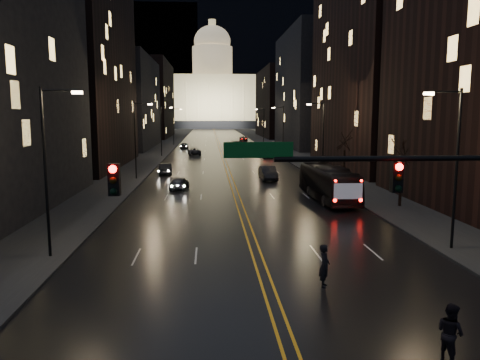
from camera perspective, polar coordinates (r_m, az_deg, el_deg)
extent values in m
plane|color=black|center=(16.67, 5.75, -19.20)|extent=(900.00, 900.00, 0.00)
cube|color=black|center=(144.82, -2.84, 5.05)|extent=(20.00, 320.00, 0.02)
cube|color=black|center=(145.24, -8.40, 5.01)|extent=(8.00, 320.00, 0.16)
cube|color=black|center=(145.74, 2.69, 5.10)|extent=(8.00, 320.00, 0.16)
cube|color=orange|center=(144.82, -2.84, 5.06)|extent=(0.62, 320.00, 0.01)
cube|color=black|center=(71.32, -19.31, 12.76)|extent=(12.00, 30.00, 28.00)
cube|color=black|center=(108.20, -13.84, 9.10)|extent=(12.00, 34.00, 20.00)
cube|color=black|center=(155.75, -10.80, 9.54)|extent=(12.00, 40.00, 24.00)
cube|color=black|center=(69.69, 16.73, 17.14)|extent=(12.00, 30.00, 38.00)
cube|color=black|center=(109.30, 8.76, 10.80)|extent=(12.00, 34.00, 26.00)
cube|color=black|center=(156.42, 4.88, 9.28)|extent=(12.00, 40.00, 22.00)
cube|color=black|center=(401.01, 2.38, 16.29)|extent=(520.00, 60.00, 130.00)
cube|color=black|center=(264.67, -3.32, 6.84)|extent=(90.00, 50.00, 4.00)
cube|color=#FBE091|center=(264.74, -3.35, 9.88)|extent=(80.00, 36.00, 24.00)
cylinder|color=beige|center=(266.12, -3.38, 14.18)|extent=(22.00, 22.00, 16.00)
ellipsoid|color=beige|center=(267.52, -3.40, 16.53)|extent=(20.00, 20.00, 17.00)
cylinder|color=#FBE091|center=(268.90, -3.42, 18.32)|extent=(4.00, 4.00, 6.00)
cylinder|color=black|center=(16.74, 25.00, 2.43)|extent=(12.00, 0.18, 0.18)
cube|color=black|center=(15.03, -15.08, 0.05)|extent=(0.35, 0.30, 1.00)
cube|color=black|center=(15.93, 18.55, 0.35)|extent=(0.35, 0.30, 1.00)
sphere|color=#FF0705|center=(14.81, -15.27, 1.29)|extent=(0.24, 0.24, 0.24)
sphere|color=#FF0705|center=(15.73, 18.86, 1.52)|extent=(0.24, 0.24, 0.24)
cube|color=#053F14|center=(14.72, 2.26, 3.68)|extent=(2.20, 0.06, 0.50)
cylinder|color=black|center=(28.26, 24.86, 0.97)|extent=(0.16, 0.16, 9.00)
cylinder|color=black|center=(27.69, 23.74, 9.83)|extent=(1.80, 0.10, 0.10)
cube|color=#E6BB8A|center=(27.29, 22.03, 9.75)|extent=(0.50, 0.25, 0.15)
cylinder|color=black|center=(26.19, -22.61, 0.60)|extent=(0.16, 0.16, 9.00)
cylinder|color=black|center=(25.75, -21.21, 10.15)|extent=(1.80, 0.10, 0.10)
cube|color=#E6BB8A|center=(25.50, -19.24, 10.05)|extent=(0.50, 0.25, 0.15)
cylinder|color=black|center=(56.34, 10.12, 4.77)|extent=(0.16, 0.16, 9.00)
cylinder|color=black|center=(56.06, 9.33, 9.17)|extent=(1.80, 0.10, 0.10)
cube|color=#E6BB8A|center=(55.86, 8.41, 9.09)|extent=(0.50, 0.25, 0.15)
cylinder|color=black|center=(55.33, -12.66, 4.64)|extent=(0.16, 0.16, 9.00)
cylinder|color=black|center=(55.13, -11.86, 9.13)|extent=(1.80, 0.10, 0.10)
cube|color=#E6BB8A|center=(55.01, -10.92, 9.05)|extent=(0.50, 0.25, 0.15)
cylinder|color=black|center=(85.73, 5.28, 5.95)|extent=(0.16, 0.16, 9.00)
cylinder|color=black|center=(85.55, 4.72, 8.84)|extent=(1.80, 0.10, 0.10)
cube|color=#E6BB8A|center=(85.42, 4.11, 8.78)|extent=(0.50, 0.25, 0.15)
cylinder|color=black|center=(85.07, -9.59, 5.86)|extent=(0.16, 0.16, 9.00)
cylinder|color=black|center=(84.94, -9.05, 8.77)|extent=(1.80, 0.10, 0.10)
cube|color=#E6BB8A|center=(84.86, -8.43, 8.72)|extent=(0.50, 0.25, 0.15)
cylinder|color=black|center=(115.44, 2.92, 6.51)|extent=(0.16, 0.16, 9.00)
cylinder|color=black|center=(115.30, 2.48, 8.65)|extent=(1.80, 0.10, 0.10)
cube|color=#E6BB8A|center=(115.20, 2.03, 8.61)|extent=(0.50, 0.25, 0.15)
cylinder|color=black|center=(114.95, -8.11, 6.44)|extent=(0.16, 0.16, 9.00)
cylinder|color=black|center=(114.85, -7.70, 8.59)|extent=(1.80, 0.10, 0.10)
cube|color=#E6BB8A|center=(114.79, -7.25, 8.55)|extent=(0.50, 0.25, 0.15)
cylinder|color=black|center=(40.20, 18.98, -0.77)|extent=(0.24, 0.24, 3.50)
cylinder|color=black|center=(55.16, 12.57, 1.77)|extent=(0.24, 0.24, 3.50)
imported|color=black|center=(42.16, 10.69, -0.37)|extent=(3.01, 11.10, 3.07)
imported|color=black|center=(47.63, -7.41, -0.40)|extent=(2.07, 4.08, 1.33)
imported|color=black|center=(59.82, -9.13, 1.35)|extent=(2.06, 4.55, 1.45)
imported|color=black|center=(87.65, -5.58, 3.49)|extent=(2.65, 5.02, 1.35)
imported|color=black|center=(103.79, -6.83, 4.16)|extent=(2.22, 4.58, 1.28)
imported|color=black|center=(54.32, 3.44, 0.84)|extent=(1.80, 4.90, 1.61)
imported|color=black|center=(81.37, 3.24, 3.21)|extent=(2.14, 4.53, 1.50)
imported|color=black|center=(104.07, -0.43, 4.31)|extent=(2.44, 5.50, 1.57)
imported|color=black|center=(132.88, 0.42, 5.08)|extent=(2.53, 5.04, 1.37)
imported|color=black|center=(21.30, 10.26, -10.26)|extent=(0.66, 0.82, 1.94)
imported|color=black|center=(16.46, 24.26, -16.61)|extent=(0.79, 1.04, 1.89)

